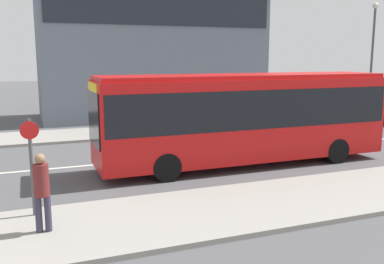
% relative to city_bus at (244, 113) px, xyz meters
% --- Properties ---
extents(ground_plane, '(120.00, 120.00, 0.00)m').
position_rel_city_bus_xyz_m(ground_plane, '(-3.40, 1.95, -1.95)').
color(ground_plane, '#4F4F51').
extents(sidewalk_near, '(44.00, 3.50, 0.13)m').
position_rel_city_bus_xyz_m(sidewalk_near, '(-3.40, -4.30, -1.89)').
color(sidewalk_near, gray).
rests_on(sidewalk_near, ground_plane).
extents(sidewalk_far, '(44.00, 3.50, 0.13)m').
position_rel_city_bus_xyz_m(sidewalk_far, '(-3.40, 8.20, -1.89)').
color(sidewalk_far, gray).
rests_on(sidewalk_far, ground_plane).
extents(lane_centerline, '(41.80, 0.16, 0.01)m').
position_rel_city_bus_xyz_m(lane_centerline, '(-3.40, 1.95, -1.95)').
color(lane_centerline, silver).
rests_on(lane_centerline, ground_plane).
extents(city_bus, '(11.08, 2.51, 3.40)m').
position_rel_city_bus_xyz_m(city_bus, '(0.00, 0.00, 0.00)').
color(city_bus, red).
rests_on(city_bus, ground_plane).
extents(parked_car_0, '(4.63, 1.77, 1.31)m').
position_rel_city_bus_xyz_m(parked_car_0, '(8.75, 5.47, -1.33)').
color(parked_car_0, navy).
rests_on(parked_car_0, ground_plane).
extents(pedestrian_near_stop, '(0.35, 0.34, 1.81)m').
position_rel_city_bus_xyz_m(pedestrian_near_stop, '(-7.34, -4.25, -0.79)').
color(pedestrian_near_stop, '#383347').
rests_on(pedestrian_near_stop, sidewalk_near).
extents(bus_stop_sign, '(0.44, 0.12, 2.43)m').
position_rel_city_bus_xyz_m(bus_stop_sign, '(-7.52, -3.10, -0.39)').
color(bus_stop_sign, '#4C4C51').
rests_on(bus_stop_sign, sidewalk_near).
extents(street_lamp, '(0.36, 0.36, 7.12)m').
position_rel_city_bus_xyz_m(street_lamp, '(12.50, 6.90, 2.50)').
color(street_lamp, '#4C4C51').
rests_on(street_lamp, sidewalk_far).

